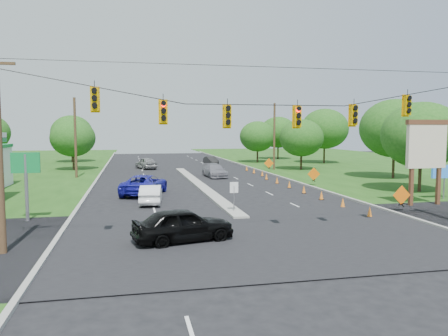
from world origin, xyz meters
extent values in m
plane|color=black|center=(0.00, 0.00, 0.00)|extent=(160.00, 160.00, 0.00)
cube|color=black|center=(0.00, 0.00, 0.00)|extent=(160.00, 14.00, 0.02)
cube|color=gray|center=(-10.10, 30.00, 0.00)|extent=(0.25, 110.00, 0.16)
cube|color=gray|center=(10.10, 30.00, 0.00)|extent=(0.25, 110.00, 0.16)
cube|color=gray|center=(0.00, 21.00, 0.00)|extent=(1.00, 34.00, 0.18)
cylinder|color=gray|center=(0.00, 6.00, 0.90)|extent=(0.06, 0.06, 1.80)
cube|color=white|center=(0.00, 6.00, 1.70)|extent=(0.55, 0.04, 0.70)
cylinder|color=black|center=(0.00, -1.00, 7.00)|extent=(24.00, 0.04, 0.04)
cube|color=#EFA900|center=(-8.00, -1.00, 6.75)|extent=(0.34, 0.24, 1.00)
cube|color=#EFA900|center=(-5.00, -1.00, 6.22)|extent=(0.34, 0.24, 1.00)
cube|color=#EFA900|center=(-2.00, -1.00, 6.05)|extent=(0.34, 0.24, 1.00)
cube|color=#EFA900|center=(1.50, -1.00, 6.05)|extent=(0.34, 0.24, 1.00)
cube|color=#EFA900|center=(4.50, -1.00, 6.14)|extent=(0.34, 0.24, 1.00)
cube|color=#EFA900|center=(7.50, -1.00, 6.66)|extent=(0.34, 0.24, 1.00)
cylinder|color=#422D1C|center=(-12.50, 30.00, 4.50)|extent=(0.28, 0.28, 9.00)
cylinder|color=#422D1C|center=(12.50, 35.00, 4.50)|extent=(0.28, 0.28, 9.00)
cylinder|color=gray|center=(-12.50, 6.00, 2.00)|extent=(0.20, 0.20, 4.00)
cube|color=#0E7E36|center=(-12.50, 6.00, 3.50)|extent=(1.60, 0.15, 1.20)
cube|color=#59331E|center=(12.90, 6.00, 2.20)|extent=(0.25, 0.25, 4.40)
cube|color=#59331E|center=(15.10, 6.00, 2.20)|extent=(0.25, 0.25, 4.40)
cube|color=beige|center=(14.00, 6.00, 4.30)|extent=(3.00, 0.35, 3.20)
cube|color=#59331E|center=(14.00, 6.00, 5.95)|extent=(3.20, 0.40, 0.35)
cylinder|color=gray|center=(17.20, 8.00, 1.20)|extent=(0.12, 0.12, 2.40)
cube|color=blue|center=(17.20, 8.00, 2.20)|extent=(2.20, 0.20, 1.00)
cone|color=orange|center=(7.93, 3.00, 0.35)|extent=(0.32, 0.32, 0.70)
cone|color=orange|center=(7.93, 6.50, 0.35)|extent=(0.32, 0.32, 0.70)
cone|color=orange|center=(7.93, 10.00, 0.35)|extent=(0.32, 0.32, 0.70)
cone|color=orange|center=(7.93, 13.50, 0.35)|extent=(0.32, 0.32, 0.70)
cone|color=orange|center=(7.93, 17.00, 0.35)|extent=(0.32, 0.32, 0.70)
cone|color=orange|center=(7.93, 20.50, 0.35)|extent=(0.32, 0.32, 0.70)
cone|color=orange|center=(7.93, 24.00, 0.35)|extent=(0.32, 0.32, 0.70)
cone|color=orange|center=(8.53, 27.50, 0.35)|extent=(0.32, 0.32, 0.70)
cone|color=orange|center=(8.53, 31.00, 0.35)|extent=(0.32, 0.32, 0.70)
cone|color=orange|center=(8.53, 34.50, 0.35)|extent=(0.32, 0.32, 0.70)
cube|color=black|center=(10.80, 4.00, 0.55)|extent=(0.06, 0.58, 0.26)
cube|color=black|center=(10.80, 4.00, 0.55)|extent=(0.06, 0.58, 0.26)
cube|color=orange|center=(10.80, 4.00, 1.15)|extent=(1.27, 0.05, 1.27)
cube|color=black|center=(10.80, 18.00, 0.55)|extent=(0.06, 0.58, 0.26)
cube|color=black|center=(10.80, 18.00, 0.55)|extent=(0.06, 0.58, 0.26)
cube|color=orange|center=(10.80, 18.00, 1.15)|extent=(1.27, 0.05, 1.27)
cube|color=black|center=(10.80, 32.00, 0.55)|extent=(0.06, 0.58, 0.26)
cube|color=black|center=(10.80, 32.00, 0.55)|extent=(0.06, 0.58, 0.26)
cube|color=orange|center=(10.80, 32.00, 1.15)|extent=(1.27, 0.05, 1.27)
cylinder|color=black|center=(-14.00, 40.00, 1.26)|extent=(0.28, 0.28, 2.52)
ellipsoid|color=#194C14|center=(-14.00, 40.00, 4.34)|extent=(5.88, 5.88, 5.04)
cylinder|color=black|center=(-16.00, 55.00, 1.44)|extent=(0.28, 0.28, 2.88)
ellipsoid|color=#194C14|center=(-16.00, 55.00, 4.96)|extent=(6.72, 6.72, 5.76)
cylinder|color=black|center=(18.00, 12.00, 1.44)|extent=(0.28, 0.28, 2.88)
ellipsoid|color=#194C14|center=(18.00, 12.00, 4.96)|extent=(6.72, 6.72, 5.76)
cylinder|color=black|center=(22.00, 22.00, 1.62)|extent=(0.28, 0.28, 3.24)
ellipsoid|color=#194C14|center=(22.00, 22.00, 5.58)|extent=(7.56, 7.56, 6.48)
cylinder|color=black|center=(16.00, 34.00, 1.26)|extent=(0.28, 0.28, 2.52)
ellipsoid|color=#194C14|center=(16.00, 34.00, 4.34)|extent=(5.88, 5.88, 5.04)
cylinder|color=black|center=(24.00, 44.00, 1.62)|extent=(0.28, 0.28, 3.24)
ellipsoid|color=#194C14|center=(24.00, 44.00, 5.58)|extent=(7.56, 7.56, 6.48)
cylinder|color=black|center=(20.00, 55.00, 1.44)|extent=(0.28, 0.28, 2.88)
ellipsoid|color=#194C14|center=(20.00, 55.00, 4.96)|extent=(6.72, 6.72, 5.76)
cylinder|color=black|center=(14.00, 48.00, 1.26)|extent=(0.28, 0.28, 2.52)
ellipsoid|color=#194C14|center=(14.00, 48.00, 4.34)|extent=(5.88, 5.88, 5.04)
imported|color=black|center=(-4.07, -0.49, 0.83)|extent=(5.21, 3.01, 1.67)
imported|color=white|center=(-5.09, 10.94, 0.70)|extent=(1.91, 4.38, 1.40)
imported|color=#1B1A9E|center=(-5.41, 15.63, 0.85)|extent=(4.54, 6.66, 1.69)
imported|color=gray|center=(2.92, 27.74, 0.74)|extent=(2.45, 5.25, 1.48)
imported|color=gray|center=(-4.42, 40.13, 0.80)|extent=(3.25, 5.07, 1.61)
imported|color=black|center=(5.82, 46.15, 0.63)|extent=(1.94, 4.01, 1.27)
camera|label=1|loc=(-6.50, -21.18, 5.41)|focal=35.00mm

